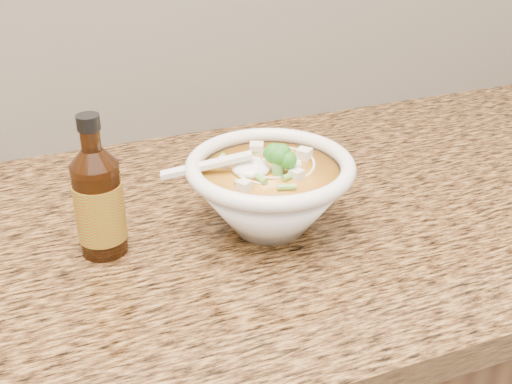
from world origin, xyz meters
name	(u,v)px	position (x,y,z in m)	size (l,w,h in m)	color
counter_slab	(75,261)	(0.00, 1.68, 0.88)	(4.00, 0.68, 0.04)	olive
soup_bowl	(270,193)	(0.26, 1.63, 0.95)	(0.25, 0.22, 0.12)	white
hot_sauce_bottle	(99,203)	(0.04, 1.66, 0.97)	(0.06, 0.06, 0.19)	#351807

